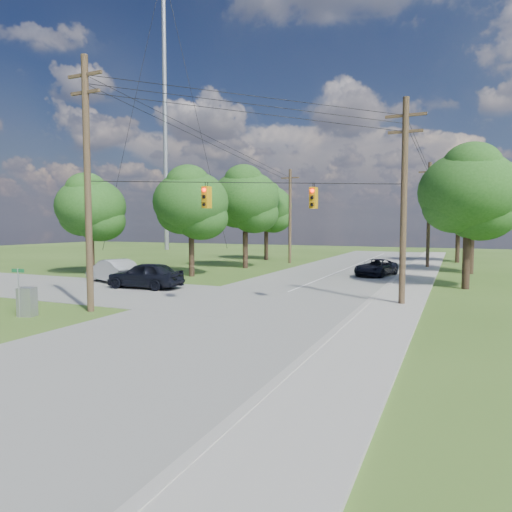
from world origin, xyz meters
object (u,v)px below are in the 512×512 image
at_px(pole_north_w, 290,215).
at_px(pole_north_e, 429,214).
at_px(car_cross_silver, 113,271).
at_px(car_main_north, 376,267).
at_px(control_cabinet, 27,302).
at_px(car_cross_dark, 145,275).
at_px(pole_ne, 404,199).
at_px(pole_sw, 87,181).

bearing_deg(pole_north_w, pole_north_e, 0.00).
bearing_deg(pole_north_e, car_cross_silver, -133.92).
distance_m(pole_north_e, car_cross_silver, 29.05).
bearing_deg(car_main_north, car_cross_silver, -131.24).
bearing_deg(control_cabinet, car_cross_dark, 80.07).
bearing_deg(car_cross_silver, pole_north_e, 157.45).
height_order(car_cross_silver, car_main_north, car_cross_silver).
distance_m(car_cross_dark, control_cabinet, 9.47).
bearing_deg(pole_north_w, pole_ne, -57.71).
xyz_separation_m(pole_sw, pole_north_e, (13.50, 29.60, -1.10)).
bearing_deg(car_cross_dark, pole_north_w, 172.30).
height_order(car_cross_dark, car_main_north, car_cross_dark).
xyz_separation_m(pole_north_w, car_main_north, (10.50, -8.77, -4.43)).
bearing_deg(car_cross_silver, control_cabinet, 44.42).
distance_m(pole_sw, car_main_north, 23.80).
bearing_deg(pole_north_e, pole_ne, -90.00).
relative_size(pole_north_e, control_cabinet, 7.63).
bearing_deg(control_cabinet, car_main_north, 48.75).
bearing_deg(control_cabinet, pole_sw, 35.59).
xyz_separation_m(pole_sw, car_cross_silver, (-6.43, 8.90, -5.36)).
bearing_deg(control_cabinet, pole_north_w, 73.68).
bearing_deg(car_main_north, pole_ne, -62.63).
xyz_separation_m(pole_north_w, control_cabinet, (-1.37, -31.67, -4.47)).
xyz_separation_m(pole_sw, car_cross_dark, (-2.42, 7.38, -5.34)).
xyz_separation_m(pole_ne, pole_north_e, (-0.00, 22.00, -0.34)).
distance_m(pole_north_e, car_cross_dark, 27.66).
xyz_separation_m(car_cross_dark, control_cabinet, (0.65, -9.44, -0.23)).
xyz_separation_m(pole_sw, car_main_north, (10.10, 20.83, -5.53)).
relative_size(pole_north_e, pole_north_w, 1.00).
height_order(car_cross_silver, control_cabinet, car_cross_silver).
distance_m(pole_sw, pole_ne, 15.51).
bearing_deg(control_cabinet, pole_ne, 18.49).
relative_size(pole_north_w, control_cabinet, 7.63).
bearing_deg(pole_north_e, pole_sw, -114.52).
xyz_separation_m(pole_sw, pole_ne, (13.50, 7.60, -0.76)).
height_order(pole_sw, car_cross_dark, pole_sw).
distance_m(pole_north_w, control_cabinet, 32.01).
distance_m(pole_sw, car_cross_silver, 12.22).
bearing_deg(pole_north_w, car_cross_dark, -95.18).
distance_m(car_cross_dark, car_cross_silver, 4.30).
bearing_deg(pole_north_e, car_cross_dark, -125.61).
height_order(pole_sw, pole_ne, pole_sw).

